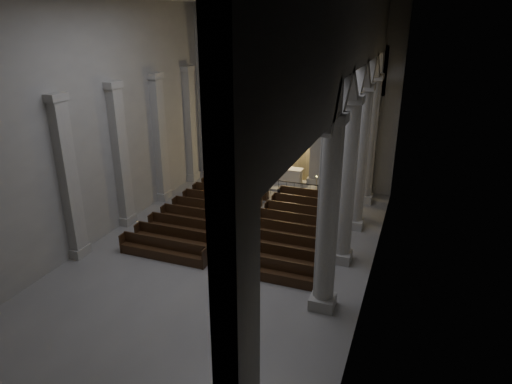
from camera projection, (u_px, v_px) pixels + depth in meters
room at (221, 103)px, 19.97m from camera, size 24.00×24.10×12.00m
sanctuary_wall at (293, 88)px, 30.40m from camera, size 14.00×0.77×12.00m
right_arcade at (352, 100)px, 19.26m from camera, size 1.00×24.00×12.00m
left_pilasters at (142, 149)px, 26.56m from camera, size 0.60×13.00×8.03m
sanctuary_step at (287, 185)px, 31.95m from camera, size 8.50×2.60×0.15m
altar at (287, 175)px, 31.93m from camera, size 2.17×0.87×1.10m
altar_rail at (279, 185)px, 30.10m from camera, size 5.42×0.09×1.07m
candle_stand_left at (239, 180)px, 31.99m from camera, size 0.24×0.24×1.44m
candle_stand_right at (316, 190)px, 30.17m from camera, size 0.23×0.23×1.35m
pews at (248, 224)px, 25.37m from camera, size 10.04×9.55×1.03m
worshipper at (279, 198)px, 28.23m from camera, size 0.51×0.42×1.21m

